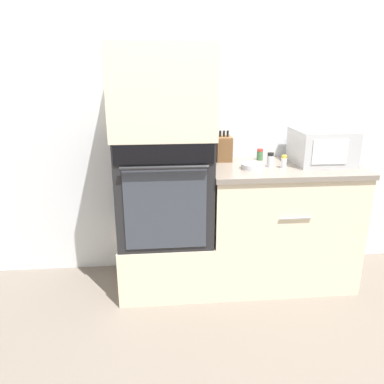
{
  "coord_description": "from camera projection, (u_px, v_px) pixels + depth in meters",
  "views": [
    {
      "loc": [
        -0.37,
        -2.26,
        1.58
      ],
      "look_at": [
        -0.14,
        0.21,
        0.77
      ],
      "focal_mm": 35.0,
      "sensor_mm": 36.0,
      "label": 1
    }
  ],
  "objects": [
    {
      "name": "microwave",
      "position": [
        322.0,
        147.0,
        2.74
      ],
      "size": [
        0.4,
        0.39,
        0.25
      ],
      "color": "#B2B5BA",
      "rests_on": "counter_unit"
    },
    {
      "name": "counter_unit",
      "position": [
        279.0,
        224.0,
        2.85
      ],
      "size": [
        1.09,
        0.63,
        0.92
      ],
      "color": "beige",
      "rests_on": "ground_plane"
    },
    {
      "name": "knife_block",
      "position": [
        224.0,
        148.0,
        2.83
      ],
      "size": [
        0.11,
        0.15,
        0.23
      ],
      "color": "brown",
      "rests_on": "counter_unit"
    },
    {
      "name": "bowl",
      "position": [
        253.0,
        166.0,
        2.62
      ],
      "size": [
        0.16,
        0.16,
        0.04
      ],
      "color": "silver",
      "rests_on": "counter_unit"
    },
    {
      "name": "wall_oven",
      "position": [
        164.0,
        187.0,
        2.67
      ],
      "size": [
        0.65,
        0.64,
        0.74
      ],
      "color": "black",
      "rests_on": "oven_cabinet_base"
    },
    {
      "name": "oven_cabinet_upper",
      "position": [
        162.0,
        91.0,
        2.46
      ],
      "size": [
        0.67,
        0.6,
        0.59
      ],
      "color": "beige",
      "rests_on": "wall_oven"
    },
    {
      "name": "condiment_jar_near",
      "position": [
        260.0,
        154.0,
        2.86
      ],
      "size": [
        0.05,
        0.05,
        0.09
      ],
      "color": "#427047",
      "rests_on": "counter_unit"
    },
    {
      "name": "ground_plane",
      "position": [
        215.0,
        303.0,
        2.66
      ],
      "size": [
        12.0,
        12.0,
        0.0
      ],
      "primitive_type": "plane",
      "color": "#6B6056"
    },
    {
      "name": "wall_back",
      "position": [
        206.0,
        115.0,
        2.87
      ],
      "size": [
        8.0,
        0.05,
        2.5
      ],
      "color": "silver",
      "rests_on": "ground_plane"
    },
    {
      "name": "condiment_jar_mid",
      "position": [
        284.0,
        162.0,
        2.62
      ],
      "size": [
        0.04,
        0.04,
        0.09
      ],
      "color": "silver",
      "rests_on": "counter_unit"
    },
    {
      "name": "oven_cabinet_base",
      "position": [
        166.0,
        259.0,
        2.85
      ],
      "size": [
        0.67,
        0.6,
        0.41
      ],
      "color": "beige",
      "rests_on": "ground_plane"
    },
    {
      "name": "condiment_jar_far",
      "position": [
        270.0,
        160.0,
        2.65
      ],
      "size": [
        0.05,
        0.05,
        0.1
      ],
      "color": "silver",
      "rests_on": "counter_unit"
    }
  ]
}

